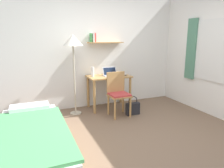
% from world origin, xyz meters
% --- Properties ---
extents(ground_plane, '(5.28, 5.28, 0.00)m').
position_xyz_m(ground_plane, '(0.00, 0.00, 0.00)').
color(ground_plane, brown).
extents(wall_back, '(4.40, 0.27, 2.60)m').
position_xyz_m(wall_back, '(0.00, 2.02, 1.30)').
color(wall_back, white).
rests_on(wall_back, ground_plane).
extents(bed, '(0.87, 2.03, 0.54)m').
position_xyz_m(bed, '(-1.54, 0.08, 0.24)').
color(bed, '#B2844C').
rests_on(bed, ground_plane).
extents(desk, '(0.95, 0.58, 0.76)m').
position_xyz_m(desk, '(0.18, 1.70, 0.61)').
color(desk, '#B2844C').
rests_on(desk, ground_plane).
extents(desk_chair, '(0.43, 0.41, 0.91)m').
position_xyz_m(desk_chair, '(0.19, 1.19, 0.50)').
color(desk_chair, '#B2844C').
rests_on(desk_chair, ground_plane).
extents(standing_lamp, '(0.39, 0.39, 1.67)m').
position_xyz_m(standing_lamp, '(-0.63, 1.60, 1.47)').
color(standing_lamp, '#B2A893').
rests_on(standing_lamp, ground_plane).
extents(laptop, '(0.33, 0.22, 0.20)m').
position_xyz_m(laptop, '(0.21, 1.69, 0.81)').
color(laptop, '#B7BABF').
rests_on(laptop, desk).
extents(water_bottle, '(0.06, 0.06, 0.22)m').
position_xyz_m(water_bottle, '(-0.19, 1.73, 0.87)').
color(water_bottle, silver).
rests_on(water_bottle, desk).
extents(book_stack, '(0.18, 0.23, 0.05)m').
position_xyz_m(book_stack, '(0.48, 1.66, 0.79)').
color(book_stack, '#333338').
rests_on(book_stack, desk).
extents(handbag, '(0.30, 0.11, 0.41)m').
position_xyz_m(handbag, '(0.48, 1.08, 0.14)').
color(handbag, '#232328').
rests_on(handbag, ground_plane).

